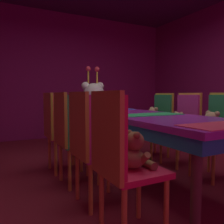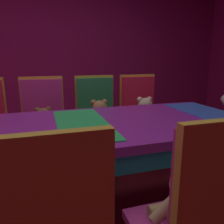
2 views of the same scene
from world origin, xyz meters
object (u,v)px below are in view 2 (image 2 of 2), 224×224
at_px(teddy_left_1, 44,124).
at_px(chair_left_1, 44,117).
at_px(chair_right_2, 211,223).
at_px(teddy_left_2, 100,117).
at_px(chair_left_3, 139,110).
at_px(teddy_right_1, 35,224).
at_px(teddy_right_2, 185,203).
at_px(banquet_table, 82,136).
at_px(chair_left_2, 96,113).
at_px(teddy_left_3, 145,113).

bearing_deg(teddy_left_1, chair_left_1, 180.00).
bearing_deg(chair_right_2, teddy_left_2, 0.07).
relative_size(chair_left_1, chair_left_3, 1.00).
height_order(teddy_left_1, teddy_right_1, teddy_right_1).
bearing_deg(teddy_right_2, banquet_table, 22.76).
xyz_separation_m(banquet_table, chair_left_2, (-0.83, 0.29, -0.06)).
xyz_separation_m(chair_left_3, teddy_left_3, (0.15, 0.00, -0.01)).
relative_size(banquet_table, chair_left_3, 2.34).
bearing_deg(teddy_left_1, chair_left_3, 99.14).
bearing_deg(teddy_right_2, teddy_left_3, -19.55).
bearing_deg(banquet_table, chair_right_2, 19.18).
relative_size(teddy_left_3, teddy_right_2, 1.12).
height_order(banquet_table, chair_left_1, chair_left_1).
distance_m(banquet_table, chair_left_3, 1.15).
xyz_separation_m(chair_left_3, teddy_right_1, (1.51, -1.06, -0.00)).
bearing_deg(chair_left_2, teddy_left_2, 0.00).
xyz_separation_m(teddy_left_3, teddy_right_2, (1.39, -0.49, -0.01)).
bearing_deg(teddy_left_1, teddy_left_2, 90.57).
distance_m(teddy_left_2, teddy_right_2, 1.38).
bearing_deg(chair_left_2, banquet_table, -19.23).
distance_m(chair_left_3, teddy_right_2, 1.61).
bearing_deg(teddy_left_2, banquet_table, -22.93).
xyz_separation_m(teddy_left_1, chair_right_2, (1.51, 0.53, 0.02)).
height_order(chair_right_2, teddy_right_2, chair_right_2).
distance_m(chair_left_1, chair_left_3, 1.03).
height_order(chair_left_1, chair_left_3, same).
bearing_deg(teddy_right_1, chair_right_2, -106.94).
xyz_separation_m(chair_left_2, teddy_right_1, (1.49, -0.57, -0.00)).
distance_m(teddy_left_2, chair_right_2, 1.52).
height_order(banquet_table, chair_left_3, chair_left_3).
bearing_deg(banquet_table, chair_left_2, 160.77).
relative_size(teddy_left_1, teddy_right_1, 0.83).
distance_m(teddy_right_1, chair_right_2, 0.59).
bearing_deg(teddy_right_1, banquet_table, -22.61).
relative_size(banquet_table, chair_left_1, 2.34).
height_order(chair_left_2, chair_left_3, same).
relative_size(chair_left_2, chair_left_3, 1.00).
relative_size(teddy_left_1, teddy_right_2, 0.97).
bearing_deg(chair_right_2, teddy_right_1, 73.06).
bearing_deg(teddy_right_2, teddy_left_1, 21.18).
bearing_deg(chair_left_3, teddy_left_2, -72.15).
height_order(teddy_right_1, chair_right_2, chair_right_2).
xyz_separation_m(teddy_left_3, teddy_right_1, (1.36, -1.06, 0.01)).
height_order(chair_left_1, chair_right_2, same).
relative_size(chair_left_3, chair_right_2, 1.00).
distance_m(teddy_left_2, teddy_left_3, 0.50).
height_order(teddy_left_3, teddy_right_1, teddy_right_1).
relative_size(banquet_table, teddy_left_1, 8.21).
xyz_separation_m(teddy_left_1, chair_left_2, (-0.15, 0.53, 0.02)).
xyz_separation_m(teddy_left_2, teddy_right_2, (1.38, 0.00, -0.01)).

